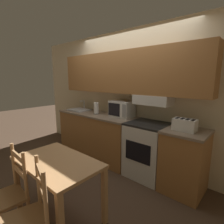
# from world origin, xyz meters

# --- Properties ---
(ground_plane) EXTENTS (16.00, 16.00, 0.00)m
(ground_plane) POSITION_xyz_m (0.00, 0.00, 0.00)
(ground_plane) COLOR #4C3828
(wall_back) EXTENTS (5.44, 0.38, 2.55)m
(wall_back) POSITION_xyz_m (0.01, -0.07, 1.52)
(wall_back) COLOR beige
(wall_back) RESTS_ON ground_plane
(lower_counter_main) EXTENTS (1.82, 0.61, 0.93)m
(lower_counter_main) POSITION_xyz_m (-0.62, -0.30, 0.47)
(lower_counter_main) COLOR #A36B38
(lower_counter_main) RESTS_ON ground_plane
(lower_counter_right_stub) EXTENTS (0.58, 0.61, 0.93)m
(lower_counter_right_stub) POSITION_xyz_m (1.24, -0.30, 0.47)
(lower_counter_right_stub) COLOR #A36B38
(lower_counter_right_stub) RESTS_ON ground_plane
(stove_range) EXTENTS (0.64, 0.59, 0.93)m
(stove_range) POSITION_xyz_m (0.62, -0.29, 0.47)
(stove_range) COLOR silver
(stove_range) RESTS_ON ground_plane
(microwave) EXTENTS (0.44, 0.30, 0.30)m
(microwave) POSITION_xyz_m (-0.01, -0.19, 1.08)
(microwave) COLOR silver
(microwave) RESTS_ON lower_counter_main
(toaster) EXTENTS (0.32, 0.18, 0.17)m
(toaster) POSITION_xyz_m (1.21, -0.33, 1.01)
(toaster) COLOR silver
(toaster) RESTS_ON lower_counter_right_stub
(sink_basin) EXTENTS (0.46, 0.38, 0.22)m
(sink_basin) POSITION_xyz_m (-1.17, -0.30, 0.95)
(sink_basin) COLOR #B7BABF
(sink_basin) RESTS_ON lower_counter_main
(paper_towel_roll) EXTENTS (0.12, 0.12, 0.23)m
(paper_towel_roll) POSITION_xyz_m (-0.58, -0.32, 1.05)
(paper_towel_roll) COLOR black
(paper_towel_roll) RESTS_ON lower_counter_main
(dining_table) EXTENTS (1.05, 0.64, 0.72)m
(dining_table) POSITION_xyz_m (0.30, -1.79, 0.61)
(dining_table) COLOR tan
(dining_table) RESTS_ON ground_plane
(chair_left_of_table) EXTENTS (0.40, 0.40, 0.93)m
(chair_left_of_table) POSITION_xyz_m (0.10, -2.26, 0.44)
(chair_left_of_table) COLOR tan
(chair_left_of_table) RESTS_ON ground_plane
(chair_right_of_table) EXTENTS (0.47, 0.47, 0.93)m
(chair_right_of_table) POSITION_xyz_m (0.57, -2.26, 0.44)
(chair_right_of_table) COLOR tan
(chair_right_of_table) RESTS_ON ground_plane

